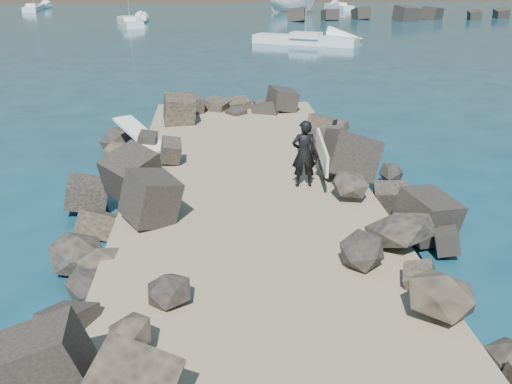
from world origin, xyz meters
TOP-DOWN VIEW (x-y plane):
  - ground at (0.00, 0.00)m, footprint 800.00×800.00m
  - jetty at (0.00, -2.00)m, footprint 6.00×26.00m
  - riprap_left at (-2.90, -1.50)m, footprint 2.60×22.00m
  - riprap_right at (2.90, -1.50)m, footprint 2.60×22.00m
  - surfboard_resting at (-2.97, 4.72)m, footprint 1.84×2.36m
  - boat_imported at (9.94, 66.86)m, footprint 7.04×4.45m
  - surfer_with_board at (1.44, 1.60)m, footprint 0.86×2.09m
  - sailboat_a at (-9.31, 50.76)m, footprint 3.69×7.87m
  - sailboat_c at (6.50, 34.03)m, footprint 8.22×5.41m
  - sailboat_e at (-25.47, 73.69)m, footprint 2.49×8.04m
  - sailboat_d at (17.48, 72.99)m, footprint 2.92×7.41m

SIDE VIEW (x-z plane):
  - ground at x=0.00m, z-range 0.00..0.00m
  - jetty at x=0.00m, z-range 0.00..0.60m
  - sailboat_c at x=6.50m, z-range -4.59..5.29m
  - sailboat_e at x=-25.47m, z-range -4.38..5.07m
  - sailboat_a at x=-9.31m, z-range -4.26..4.96m
  - sailboat_d at x=17.48m, z-range -4.01..4.71m
  - riprap_left at x=-2.90m, z-range 0.00..1.00m
  - riprap_right at x=2.90m, z-range 0.00..1.00m
  - surfboard_resting at x=-2.97m, z-range 1.00..1.08m
  - boat_imported at x=9.94m, z-range 0.00..2.54m
  - surfer_with_board at x=1.44m, z-range 0.61..2.29m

